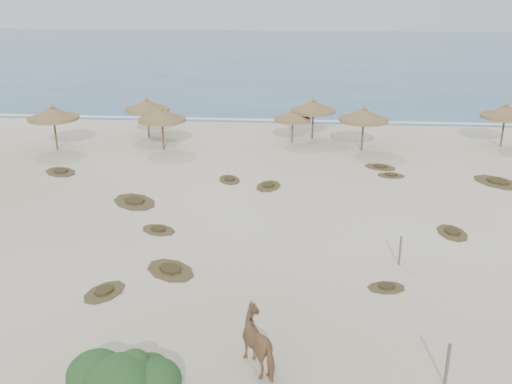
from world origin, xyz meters
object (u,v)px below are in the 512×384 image
(palapa_0, at_px, (53,114))
(palapa_1, at_px, (147,106))
(horse, at_px, (262,342))
(bush, at_px, (120,384))

(palapa_0, bearing_deg, palapa_1, 35.35)
(palapa_1, bearing_deg, horse, -68.42)
(palapa_1, relative_size, bush, 1.00)
(horse, relative_size, bush, 0.61)
(palapa_0, distance_m, horse, 27.36)
(palapa_1, bearing_deg, palapa_0, -144.65)
(palapa_1, distance_m, horse, 28.16)
(palapa_1, bearing_deg, bush, -76.58)
(palapa_1, distance_m, bush, 28.71)
(palapa_1, xyz_separation_m, bush, (6.65, -27.87, -1.84))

